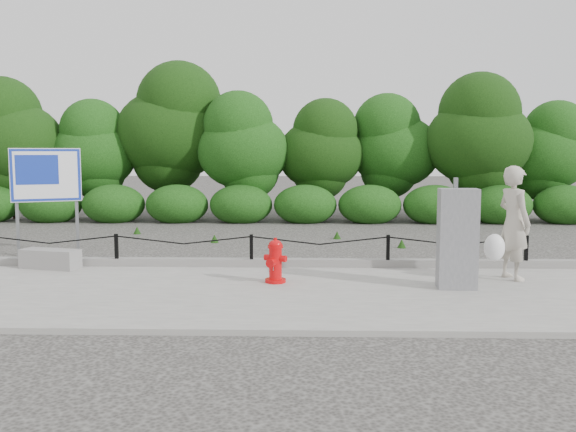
% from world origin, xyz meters
% --- Properties ---
extents(ground, '(90.00, 90.00, 0.00)m').
position_xyz_m(ground, '(0.00, 0.00, 0.00)').
color(ground, '#2D2B28').
rests_on(ground, ground).
extents(sidewalk, '(14.00, 4.00, 0.08)m').
position_xyz_m(sidewalk, '(0.00, -2.00, 0.04)').
color(sidewalk, gray).
rests_on(sidewalk, ground).
extents(curb, '(14.00, 0.22, 0.14)m').
position_xyz_m(curb, '(0.00, 0.05, 0.15)').
color(curb, slate).
rests_on(curb, sidewalk).
extents(chain_barrier, '(10.06, 0.06, 0.60)m').
position_xyz_m(chain_barrier, '(0.00, 0.00, 0.46)').
color(chain_barrier, black).
rests_on(chain_barrier, sidewalk).
extents(treeline, '(20.34, 3.87, 5.04)m').
position_xyz_m(treeline, '(-0.32, 8.96, 2.59)').
color(treeline, black).
rests_on(treeline, ground).
extents(fire_hydrant, '(0.45, 0.45, 0.73)m').
position_xyz_m(fire_hydrant, '(0.50, -1.34, 0.43)').
color(fire_hydrant, red).
rests_on(fire_hydrant, sidewalk).
extents(pedestrian, '(0.85, 0.80, 1.88)m').
position_xyz_m(pedestrian, '(4.40, -0.98, 1.00)').
color(pedestrian, '#B2A898').
rests_on(pedestrian, sidewalk).
extents(concrete_block, '(1.14, 0.63, 0.35)m').
position_xyz_m(concrete_block, '(-3.64, -0.25, 0.25)').
color(concrete_block, gray).
rests_on(concrete_block, sidewalk).
extents(utility_cabinet, '(0.60, 0.43, 1.71)m').
position_xyz_m(utility_cabinet, '(3.33, -1.69, 0.86)').
color(utility_cabinet, gray).
rests_on(utility_cabinet, sidewalk).
extents(advertising_sign, '(1.32, 0.63, 2.26)m').
position_xyz_m(advertising_sign, '(-4.51, 1.74, 1.60)').
color(advertising_sign, slate).
rests_on(advertising_sign, ground).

